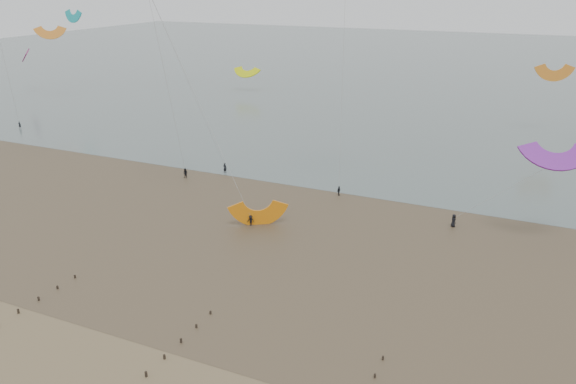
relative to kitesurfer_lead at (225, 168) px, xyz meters
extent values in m
plane|color=brown|center=(16.90, -51.13, -0.92)|extent=(500.00, 500.00, 0.00)
plane|color=#475654|center=(16.90, 148.87, -0.89)|extent=(500.00, 500.00, 0.00)
plane|color=#473A28|center=(16.90, -16.13, -0.90)|extent=(500.00, 500.00, 0.00)
ellipsoid|color=slate|center=(-1.10, -29.13, -0.91)|extent=(23.60, 14.36, 0.01)
ellipsoid|color=slate|center=(28.90, -13.13, -0.91)|extent=(33.64, 18.32, 0.01)
ellipsoid|color=slate|center=(-23.10, -11.13, -0.91)|extent=(26.95, 14.22, 0.01)
cube|color=black|center=(2.90, -47.02, -0.70)|extent=(0.16, 0.16, 0.54)
cube|color=black|center=(2.90, -44.39, -0.71)|extent=(0.16, 0.16, 0.51)
cube|color=black|center=(2.90, -41.76, -0.73)|extent=(0.16, 0.16, 0.48)
cube|color=black|center=(2.90, -39.13, -0.74)|extent=(0.16, 0.16, 0.45)
cube|color=black|center=(20.90, -49.66, -0.69)|extent=(0.16, 0.16, 0.57)
cube|color=black|center=(20.90, -47.02, -0.70)|extent=(0.16, 0.16, 0.54)
cube|color=black|center=(20.90, -44.39, -0.71)|extent=(0.16, 0.16, 0.51)
cube|color=black|center=(20.90, -41.76, -0.73)|extent=(0.16, 0.16, 0.48)
cube|color=black|center=(20.90, -39.13, -0.74)|extent=(0.16, 0.16, 0.45)
cube|color=black|center=(38.90, -41.76, -0.73)|extent=(0.16, 0.16, 0.48)
cube|color=black|center=(38.90, -39.13, -0.74)|extent=(0.16, 0.16, 0.45)
imported|color=black|center=(0.00, 0.00, 0.00)|extent=(0.68, 0.45, 1.84)
imported|color=black|center=(40.14, -6.99, 0.00)|extent=(1.01, 1.07, 1.84)
imported|color=black|center=(21.83, -2.14, -0.15)|extent=(0.56, 0.96, 1.53)
imported|color=black|center=(-4.81, -5.10, -0.05)|extent=(0.85, 0.67, 1.75)
imported|color=black|center=(-58.47, 8.22, -0.14)|extent=(0.68, 0.60, 1.55)
imported|color=black|center=(14.50, -18.00, -0.16)|extent=(1.11, 0.85, 1.52)
camera|label=1|loc=(48.07, -80.62, 31.20)|focal=35.00mm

